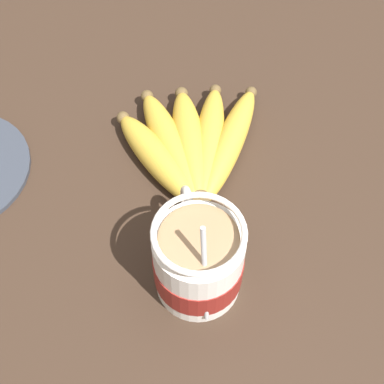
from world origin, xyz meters
The scene contains 3 objects.
table centered at (0.00, 0.00, 1.30)cm, with size 138.78×138.78×2.60cm.
coffee_mug centered at (-2.54, -1.23, 7.24)cm, with size 13.15×9.00×13.78cm.
banana_bunch centered at (14.32, -3.50, 4.42)cm, with size 20.17×20.09×4.22cm.
Camera 1 is at (-26.40, 3.72, 54.28)cm, focal length 50.00 mm.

